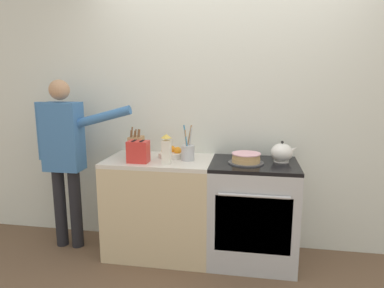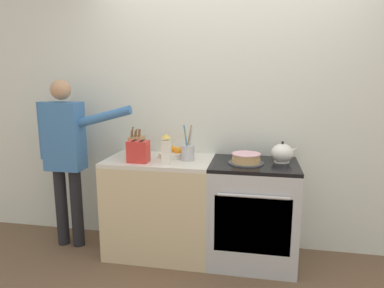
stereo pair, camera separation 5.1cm
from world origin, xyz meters
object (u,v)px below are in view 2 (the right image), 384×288
object	(u,v)px
stove_range	(253,213)
fruit_bowl	(171,153)
tea_kettle	(282,153)
milk_carton	(166,150)
knife_block	(137,146)
toaster	(138,151)
person_baker	(66,150)
layer_cake	(246,159)
utensil_crock	(188,152)

from	to	relation	value
stove_range	fruit_bowl	world-z (taller)	fruit_bowl
tea_kettle	milk_carton	size ratio (longest dim) A/B	0.90
knife_block	toaster	distance (m)	0.23
person_baker	knife_block	bearing A→B (deg)	15.39
stove_range	person_baker	world-z (taller)	person_baker
fruit_bowl	stove_range	bearing A→B (deg)	-6.47
layer_cake	utensil_crock	distance (m)	0.50
stove_range	utensil_crock	world-z (taller)	utensil_crock
layer_cake	fruit_bowl	distance (m)	0.69
tea_kettle	fruit_bowl	size ratio (longest dim) A/B	1.01
utensil_crock	milk_carton	size ratio (longest dim) A/B	1.23
utensil_crock	knife_block	bearing A→B (deg)	172.15
tea_kettle	knife_block	bearing A→B (deg)	-179.32
toaster	person_baker	size ratio (longest dim) A/B	0.12
utensil_crock	person_baker	size ratio (longest dim) A/B	0.20
stove_range	utensil_crock	xyz separation A→B (m)	(-0.57, -0.00, 0.52)
utensil_crock	toaster	size ratio (longest dim) A/B	1.63
stove_range	person_baker	distance (m)	1.79
toaster	milk_carton	size ratio (longest dim) A/B	0.75
fruit_bowl	utensil_crock	bearing A→B (deg)	-26.38
stove_range	tea_kettle	bearing A→B (deg)	19.35
tea_kettle	milk_carton	distance (m)	0.99
fruit_bowl	toaster	distance (m)	0.33
tea_kettle	utensil_crock	xyz separation A→B (m)	(-0.80, -0.08, -0.00)
stove_range	tea_kettle	xyz separation A→B (m)	(0.23, 0.08, 0.52)
milk_carton	tea_kettle	bearing A→B (deg)	14.28
utensil_crock	milk_carton	xyz separation A→B (m)	(-0.15, -0.16, 0.05)
fruit_bowl	toaster	world-z (taller)	toaster
toaster	utensil_crock	bearing A→B (deg)	19.67
layer_cake	person_baker	bearing A→B (deg)	-179.85
layer_cake	stove_range	bearing A→B (deg)	19.18
tea_kettle	milk_carton	world-z (taller)	milk_carton
stove_range	knife_block	bearing A→B (deg)	176.46
knife_block	person_baker	xyz separation A→B (m)	(-0.66, -0.09, -0.04)
layer_cake	toaster	bearing A→B (deg)	-172.38
layer_cake	utensil_crock	size ratio (longest dim) A/B	0.95
layer_cake	tea_kettle	world-z (taller)	tea_kettle
fruit_bowl	milk_carton	distance (m)	0.26
knife_block	utensil_crock	xyz separation A→B (m)	(0.49, -0.07, -0.02)
stove_range	milk_carton	size ratio (longest dim) A/B	3.51
tea_kettle	utensil_crock	world-z (taller)	utensil_crock
tea_kettle	toaster	bearing A→B (deg)	-169.36
knife_block	milk_carton	size ratio (longest dim) A/B	1.07
utensil_crock	toaster	xyz separation A→B (m)	(-0.40, -0.14, 0.02)
stove_range	toaster	world-z (taller)	toaster
toaster	tea_kettle	bearing A→B (deg)	10.64
knife_block	toaster	size ratio (longest dim) A/B	1.42
utensil_crock	fruit_bowl	xyz separation A→B (m)	(-0.17, 0.09, -0.04)
milk_carton	fruit_bowl	bearing A→B (deg)	95.64
stove_range	milk_carton	distance (m)	0.93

